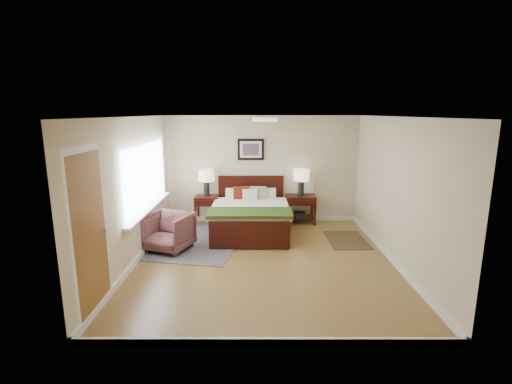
{
  "coord_description": "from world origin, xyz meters",
  "views": [
    {
      "loc": [
        -0.14,
        -6.18,
        2.57
      ],
      "look_at": [
        -0.15,
        0.87,
        1.05
      ],
      "focal_mm": 26.0,
      "sensor_mm": 36.0,
      "label": 1
    }
  ],
  "objects_px": {
    "nightstand_right": "(301,206)",
    "lamp_right": "(301,177)",
    "armchair": "(169,232)",
    "rug_persian": "(197,241)",
    "lamp_left": "(206,177)",
    "nightstand_left": "(207,201)",
    "bed": "(250,211)"
  },
  "relations": [
    {
      "from": "nightstand_left",
      "to": "lamp_right",
      "type": "xyz_separation_m",
      "value": [
        2.2,
        0.02,
        0.57
      ]
    },
    {
      "from": "nightstand_right",
      "to": "armchair",
      "type": "bearing_deg",
      "value": -146.93
    },
    {
      "from": "rug_persian",
      "to": "nightstand_right",
      "type": "bearing_deg",
      "value": 39.15
    },
    {
      "from": "nightstand_right",
      "to": "armchair",
      "type": "relative_size",
      "value": 0.85
    },
    {
      "from": "bed",
      "to": "armchair",
      "type": "relative_size",
      "value": 2.55
    },
    {
      "from": "bed",
      "to": "rug_persian",
      "type": "xyz_separation_m",
      "value": [
        -1.08,
        -0.51,
        -0.49
      ]
    },
    {
      "from": "lamp_right",
      "to": "rug_persian",
      "type": "height_order",
      "value": "lamp_right"
    },
    {
      "from": "nightstand_left",
      "to": "nightstand_right",
      "type": "relative_size",
      "value": 0.98
    },
    {
      "from": "bed",
      "to": "lamp_left",
      "type": "bearing_deg",
      "value": 143.63
    },
    {
      "from": "nightstand_left",
      "to": "armchair",
      "type": "bearing_deg",
      "value": -105.86
    },
    {
      "from": "bed",
      "to": "rug_persian",
      "type": "distance_m",
      "value": 1.29
    },
    {
      "from": "armchair",
      "to": "lamp_left",
      "type": "bearing_deg",
      "value": 94.36
    },
    {
      "from": "bed",
      "to": "rug_persian",
      "type": "height_order",
      "value": "bed"
    },
    {
      "from": "nightstand_right",
      "to": "rug_persian",
      "type": "xyz_separation_m",
      "value": [
        -2.25,
        -1.26,
        -0.4
      ]
    },
    {
      "from": "lamp_left",
      "to": "rug_persian",
      "type": "relative_size",
      "value": 0.25
    },
    {
      "from": "lamp_left",
      "to": "lamp_right",
      "type": "xyz_separation_m",
      "value": [
        2.2,
        0.0,
        0.01
      ]
    },
    {
      "from": "nightstand_left",
      "to": "lamp_right",
      "type": "height_order",
      "value": "lamp_right"
    },
    {
      "from": "nightstand_left",
      "to": "lamp_left",
      "type": "distance_m",
      "value": 0.56
    },
    {
      "from": "nightstand_left",
      "to": "lamp_right",
      "type": "distance_m",
      "value": 2.28
    },
    {
      "from": "lamp_right",
      "to": "armchair",
      "type": "height_order",
      "value": "lamp_right"
    },
    {
      "from": "nightstand_right",
      "to": "lamp_right",
      "type": "xyz_separation_m",
      "value": [
        0.0,
        0.01,
        0.69
      ]
    },
    {
      "from": "lamp_left",
      "to": "rug_persian",
      "type": "xyz_separation_m",
      "value": [
        -0.05,
        -1.27,
        -1.09
      ]
    },
    {
      "from": "lamp_right",
      "to": "armchair",
      "type": "bearing_deg",
      "value": -146.71
    },
    {
      "from": "nightstand_left",
      "to": "rug_persian",
      "type": "xyz_separation_m",
      "value": [
        -0.05,
        -1.25,
        -0.52
      ]
    },
    {
      "from": "nightstand_right",
      "to": "rug_persian",
      "type": "distance_m",
      "value": 2.61
    },
    {
      "from": "armchair",
      "to": "nightstand_right",
      "type": "bearing_deg",
      "value": 53.1
    },
    {
      "from": "lamp_left",
      "to": "lamp_right",
      "type": "bearing_deg",
      "value": 0.0
    },
    {
      "from": "bed",
      "to": "nightstand_left",
      "type": "height_order",
      "value": "bed"
    },
    {
      "from": "nightstand_right",
      "to": "armchair",
      "type": "height_order",
      "value": "armchair"
    },
    {
      "from": "lamp_left",
      "to": "lamp_right",
      "type": "distance_m",
      "value": 2.2
    },
    {
      "from": "armchair",
      "to": "rug_persian",
      "type": "xyz_separation_m",
      "value": [
        0.45,
        0.5,
        -0.35
      ]
    },
    {
      "from": "lamp_left",
      "to": "armchair",
      "type": "xyz_separation_m",
      "value": [
        -0.5,
        -1.77,
        -0.73
      ]
    }
  ]
}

